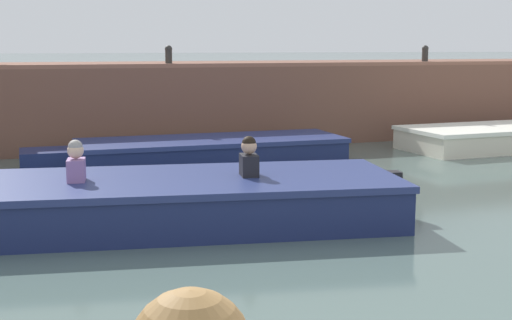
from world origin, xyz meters
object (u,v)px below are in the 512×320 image
Objects in this scene: boat_moored_central_navy at (199,151)px; motorboat_passing at (128,203)px; mooring_bollard_east at (425,54)px; mooring_bollard_mid at (169,56)px.

motorboat_passing reaches higher than boat_moored_central_navy.
motorboat_passing is 16.09× the size of mooring_bollard_east.
mooring_bollard_mid and mooring_bollard_east have the same top height.
mooring_bollard_mid is at bearing 95.76° from boat_moored_central_navy.
mooring_bollard_east is at bearing 0.00° from mooring_bollard_mid.
boat_moored_central_navy is at bearing -84.24° from mooring_bollard_mid.
mooring_bollard_mid is 5.93m from mooring_bollard_east.
motorboat_passing is 16.09× the size of mooring_bollard_mid.
mooring_bollard_mid reaches higher than motorboat_passing.
boat_moored_central_navy is 0.81× the size of motorboat_passing.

